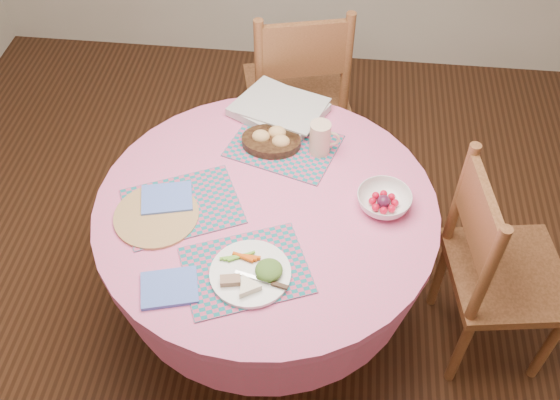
{
  "coord_description": "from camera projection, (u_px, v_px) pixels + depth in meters",
  "views": [
    {
      "loc": [
        0.21,
        -1.47,
        2.42
      ],
      "look_at": [
        0.05,
        0.0,
        0.78
      ],
      "focal_mm": 40.0,
      "sensor_mm": 36.0,
      "label": 1
    }
  ],
  "objects": [
    {
      "name": "ground",
      "position": [
        269.0,
        315.0,
        2.79
      ],
      "size": [
        4.0,
        4.0,
        0.0
      ],
      "primitive_type": "plane",
      "color": "#331C0F",
      "rests_on": "ground"
    },
    {
      "name": "dining_table",
      "position": [
        267.0,
        238.0,
        2.38
      ],
      "size": [
        1.24,
        1.24,
        0.75
      ],
      "color": "#D86493",
      "rests_on": "ground"
    },
    {
      "name": "chair_right",
      "position": [
        496.0,
        268.0,
        2.35
      ],
      "size": [
        0.49,
        0.51,
        0.97
      ],
      "rotation": [
        0.0,
        0.0,
        1.72
      ],
      "color": "brown",
      "rests_on": "ground"
    },
    {
      "name": "chair_back",
      "position": [
        297.0,
        90.0,
        3.02
      ],
      "size": [
        0.57,
        0.56,
        1.03
      ],
      "rotation": [
        0.0,
        0.0,
        3.39
      ],
      "color": "brown",
      "rests_on": "ground"
    },
    {
      "name": "placemat_front",
      "position": [
        246.0,
        270.0,
        2.04
      ],
      "size": [
        0.48,
        0.43,
        0.01
      ],
      "primitive_type": "cube",
      "rotation": [
        0.0,
        0.0,
        0.39
      ],
      "color": "#146C74",
      "rests_on": "dining_table"
    },
    {
      "name": "placemat_left",
      "position": [
        182.0,
        206.0,
        2.22
      ],
      "size": [
        0.49,
        0.44,
        0.01
      ],
      "primitive_type": "cube",
      "rotation": [
        0.0,
        0.0,
        0.44
      ],
      "color": "#146C74",
      "rests_on": "dining_table"
    },
    {
      "name": "placemat_back",
      "position": [
        284.0,
        146.0,
        2.44
      ],
      "size": [
        0.47,
        0.41,
        0.01
      ],
      "primitive_type": "cube",
      "rotation": [
        0.0,
        0.0,
        -0.31
      ],
      "color": "#146C74",
      "rests_on": "dining_table"
    },
    {
      "name": "wicker_trivet",
      "position": [
        156.0,
        216.0,
        2.19
      ],
      "size": [
        0.3,
        0.3,
        0.01
      ],
      "primitive_type": "cylinder",
      "color": "#9F6744",
      "rests_on": "dining_table"
    },
    {
      "name": "napkin_near",
      "position": [
        169.0,
        288.0,
        1.99
      ],
      "size": [
        0.21,
        0.18,
        0.01
      ],
      "primitive_type": "cube",
      "rotation": [
        0.0,
        0.0,
        0.27
      ],
      "color": "#516FD1",
      "rests_on": "dining_table"
    },
    {
      "name": "napkin_far",
      "position": [
        167.0,
        198.0,
        2.24
      ],
      "size": [
        0.21,
        0.18,
        0.01
      ],
      "primitive_type": "cube",
      "rotation": [
        0.0,
        0.0,
        0.24
      ],
      "color": "#516FD1",
      "rests_on": "placemat_left"
    },
    {
      "name": "dinner_plate",
      "position": [
        252.0,
        273.0,
        2.01
      ],
      "size": [
        0.27,
        0.27,
        0.05
      ],
      "rotation": [
        0.0,
        0.0,
        0.2
      ],
      "color": "white",
      "rests_on": "placemat_front"
    },
    {
      "name": "bread_bowl",
      "position": [
        272.0,
        140.0,
        2.42
      ],
      "size": [
        0.23,
        0.23,
        0.08
      ],
      "color": "black",
      "rests_on": "placemat_back"
    },
    {
      "name": "latte_mug",
      "position": [
        321.0,
        138.0,
        2.36
      ],
      "size": [
        0.12,
        0.08,
        0.14
      ],
      "color": "beige",
      "rests_on": "placemat_back"
    },
    {
      "name": "fruit_bowl",
      "position": [
        384.0,
        201.0,
        2.21
      ],
      "size": [
        0.2,
        0.2,
        0.06
      ],
      "rotation": [
        0.0,
        0.0,
        -0.04
      ],
      "color": "white",
      "rests_on": "dining_table"
    },
    {
      "name": "newspaper_stack",
      "position": [
        279.0,
        109.0,
        2.55
      ],
      "size": [
        0.43,
        0.4,
        0.04
      ],
      "rotation": [
        0.0,
        0.0,
        -0.49
      ],
      "color": "silver",
      "rests_on": "dining_table"
    }
  ]
}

